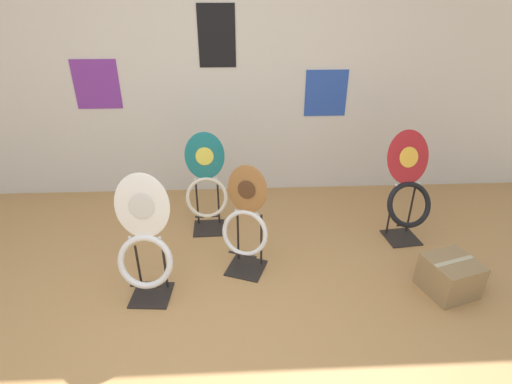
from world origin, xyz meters
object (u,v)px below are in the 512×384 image
Objects in this scene: toilet_seat_display_crimson_swirl at (408,193)px; toilet_seat_display_woodgrain at (246,222)px; storage_box at (450,276)px; toilet_seat_display_teal_sax at (206,184)px; toilet_seat_display_white_plain at (145,246)px.

toilet_seat_display_crimson_swirl is 1.09× the size of toilet_seat_display_woodgrain.
toilet_seat_display_woodgrain is 2.09× the size of storage_box.
toilet_seat_display_crimson_swirl is 1.75m from toilet_seat_display_teal_sax.
toilet_seat_display_crimson_swirl reaches higher than storage_box.
toilet_seat_display_teal_sax is at bearing 152.54° from storage_box.
toilet_seat_display_crimson_swirl reaches higher than toilet_seat_display_woodgrain.
toilet_seat_display_crimson_swirl reaches higher than toilet_seat_display_teal_sax.
storage_box is at bearing -27.46° from toilet_seat_display_teal_sax.
toilet_seat_display_teal_sax is 0.98× the size of toilet_seat_display_white_plain.
toilet_seat_display_teal_sax is 1.04× the size of toilet_seat_display_woodgrain.
toilet_seat_display_white_plain is at bearing -162.61° from toilet_seat_display_crimson_swirl.
toilet_seat_display_white_plain is at bearing -158.92° from toilet_seat_display_woodgrain.
toilet_seat_display_crimson_swirl reaches higher than toilet_seat_display_white_plain.
toilet_seat_display_woodgrain is (-1.40, -0.39, -0.01)m from toilet_seat_display_crimson_swirl.
storage_box is at bearing -12.63° from toilet_seat_display_woodgrain.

